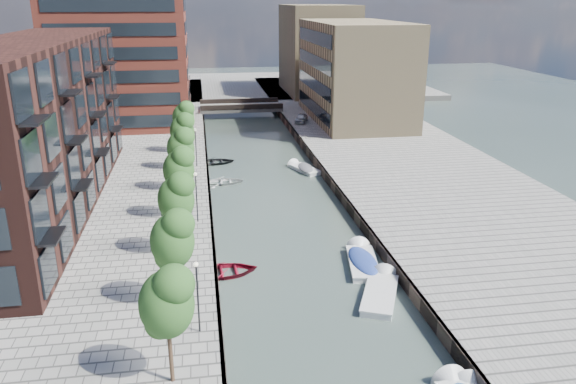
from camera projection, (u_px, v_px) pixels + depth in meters
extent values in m
plane|color=#38473F|center=(264.00, 172.00, 61.61)|extent=(300.00, 300.00, 0.00)
cube|color=gray|center=(403.00, 161.00, 63.81)|extent=(20.00, 140.00, 1.00)
cube|color=#332823|center=(208.00, 170.00, 60.54)|extent=(0.25, 140.00, 1.00)
cube|color=#332823|center=(318.00, 165.00, 62.35)|extent=(0.25, 140.00, 1.00)
cube|color=gray|center=(230.00, 87.00, 117.47)|extent=(80.00, 40.00, 1.00)
cube|color=black|center=(38.00, 126.00, 46.70)|extent=(8.00, 38.00, 14.00)
cube|color=#983B2C|center=(118.00, 14.00, 77.22)|extent=(18.00, 18.00, 30.00)
cube|color=#9A855E|center=(354.00, 71.00, 81.91)|extent=(12.00, 25.00, 14.00)
cube|color=#9A855E|center=(318.00, 49.00, 105.86)|extent=(12.00, 20.00, 16.00)
cube|color=gray|center=(241.00, 108.00, 91.06)|extent=(13.00, 6.00, 0.60)
cube|color=#332823|center=(242.00, 107.00, 88.25)|extent=(13.00, 0.40, 0.80)
cube|color=#332823|center=(239.00, 101.00, 93.48)|extent=(13.00, 0.40, 0.80)
cylinder|color=#382619|center=(170.00, 351.00, 25.89)|extent=(0.20, 0.20, 3.20)
ellipsoid|color=#285921|center=(166.00, 299.00, 25.00)|extent=(2.50, 2.50, 3.25)
cylinder|color=#382619|center=(175.00, 280.00, 32.42)|extent=(0.20, 0.20, 3.20)
ellipsoid|color=#285921|center=(172.00, 237.00, 31.54)|extent=(2.50, 2.50, 3.25)
cylinder|color=#382619|center=(178.00, 233.00, 38.96)|extent=(0.20, 0.20, 3.20)
ellipsoid|color=#285921|center=(176.00, 196.00, 38.07)|extent=(2.50, 2.50, 3.25)
cylinder|color=#382619|center=(181.00, 200.00, 45.50)|extent=(0.20, 0.20, 3.20)
ellipsoid|color=#285921|center=(179.00, 167.00, 44.61)|extent=(2.50, 2.50, 3.25)
cylinder|color=#382619|center=(182.00, 174.00, 52.03)|extent=(0.20, 0.20, 3.20)
ellipsoid|color=#285921|center=(180.00, 146.00, 51.14)|extent=(2.50, 2.50, 3.25)
cylinder|color=#382619|center=(184.00, 155.00, 58.57)|extent=(0.20, 0.20, 3.20)
ellipsoid|color=#285921|center=(182.00, 129.00, 57.68)|extent=(2.50, 2.50, 3.25)
cylinder|color=#382619|center=(185.00, 139.00, 65.10)|extent=(0.20, 0.20, 3.20)
ellipsoid|color=#285921|center=(183.00, 116.00, 64.22)|extent=(2.50, 2.50, 3.25)
cylinder|color=black|center=(198.00, 298.00, 29.69)|extent=(0.10, 0.10, 4.00)
sphere|color=#FFF2CC|center=(196.00, 264.00, 29.03)|extent=(0.24, 0.24, 0.24)
cylinder|color=black|center=(197.00, 198.00, 44.62)|extent=(0.10, 0.10, 4.00)
sphere|color=#FFF2CC|center=(195.00, 174.00, 43.97)|extent=(0.24, 0.24, 0.24)
cylinder|color=black|center=(196.00, 148.00, 59.56)|extent=(0.10, 0.10, 4.00)
sphere|color=#FFF2CC|center=(195.00, 130.00, 58.91)|extent=(0.24, 0.24, 0.24)
imported|color=maroon|center=(226.00, 274.00, 38.74)|extent=(4.80, 3.62, 0.94)
imported|color=silver|center=(224.00, 183.00, 57.80)|extent=(4.12, 2.97, 0.85)
imported|color=black|center=(216.00, 164.00, 64.78)|extent=(4.62, 3.45, 0.91)
cube|color=white|center=(380.00, 298.00, 35.56)|extent=(3.75, 5.40, 0.72)
cube|color=white|center=(380.00, 293.00, 35.44)|extent=(3.88, 5.53, 0.11)
cone|color=white|center=(384.00, 279.00, 37.86)|extent=(2.11, 1.66, 1.87)
cube|color=white|center=(363.00, 266.00, 39.80)|extent=(2.69, 5.32, 0.72)
cube|color=white|center=(363.00, 261.00, 39.67)|extent=(2.80, 5.44, 0.11)
cone|color=white|center=(359.00, 250.00, 42.18)|extent=(2.02, 1.29, 1.88)
ellipsoid|color=navy|center=(363.00, 261.00, 39.66)|extent=(2.51, 4.87, 0.62)
cube|color=white|center=(305.00, 171.00, 61.90)|extent=(3.08, 4.53, 0.60)
cube|color=white|center=(305.00, 168.00, 61.79)|extent=(3.18, 4.65, 0.09)
cone|color=white|center=(295.00, 166.00, 63.60)|extent=(1.77, 1.37, 1.57)
ellipsoid|color=#505057|center=(305.00, 168.00, 61.78)|extent=(2.85, 4.16, 0.52)
imported|color=#B7B8BC|center=(301.00, 118.00, 81.39)|extent=(2.72, 3.99, 1.26)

